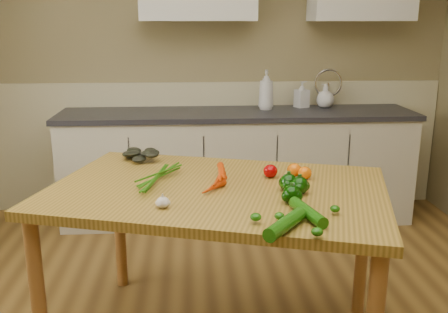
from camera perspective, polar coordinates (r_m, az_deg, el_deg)
room at (r=1.97m, az=1.33°, el=5.06°), size 4.04×5.04×2.64m
counter_run at (r=4.12m, az=1.64°, el=-0.87°), size 2.84×0.64×1.14m
table at (r=2.39m, az=-0.79°, el=-5.58°), size 1.78×1.41×0.84m
soap_bottle_a at (r=4.10m, az=4.84°, el=7.61°), size 0.14×0.14×0.32m
soap_bottle_b at (r=4.24m, az=8.88°, el=7.04°), size 0.13×0.13×0.22m
soap_bottle_c at (r=4.29m, az=11.52°, el=6.81°), size 0.20×0.20×0.19m
carrot_bunch at (r=2.39m, az=-2.92°, el=-2.25°), size 0.34×0.30×0.08m
leafy_greens at (r=2.81m, az=-9.68°, el=0.50°), size 0.22×0.20×0.11m
garlic_bulb at (r=2.11m, az=-7.01°, el=-5.23°), size 0.06×0.06×0.05m
pepper_a at (r=2.30m, az=7.40°, el=-3.01°), size 0.08×0.08×0.08m
pepper_b at (r=2.28m, az=8.63°, el=-3.30°), size 0.08×0.08×0.08m
pepper_c at (r=2.16m, az=7.73°, el=-4.32°), size 0.08×0.08×0.08m
tomato_a at (r=2.50m, az=5.32°, el=-1.67°), size 0.07×0.07×0.07m
tomato_b at (r=2.54m, az=8.02°, el=-1.52°), size 0.07×0.07×0.07m
tomato_c at (r=2.50m, az=9.21°, el=-1.86°), size 0.07×0.07×0.06m
zucchini_a at (r=2.01m, az=9.54°, el=-6.30°), size 0.11×0.25×0.05m
zucchini_b at (r=1.88m, az=7.03°, el=-7.68°), size 0.20×0.23×0.06m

